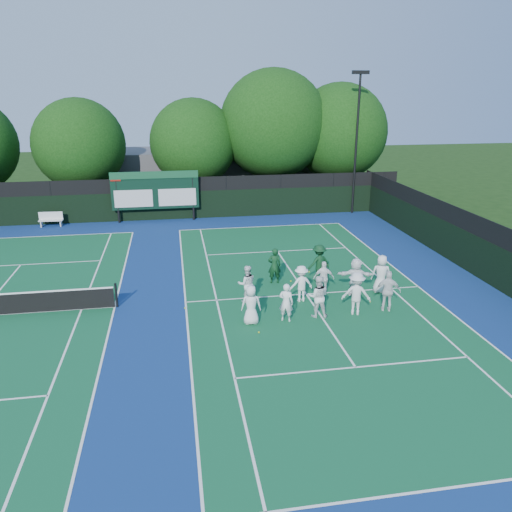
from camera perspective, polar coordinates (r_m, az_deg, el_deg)
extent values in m
plane|color=#17330E|center=(22.11, 6.44, -5.37)|extent=(120.00, 120.00, 0.00)
cube|color=navy|center=(22.26, -9.38, -5.33)|extent=(34.00, 32.00, 0.01)
cube|color=#11552F|center=(22.99, 5.77, -4.36)|extent=(10.97, 23.77, 0.00)
cube|color=white|center=(13.61, 20.06, -23.77)|extent=(10.97, 0.08, 0.00)
cube|color=white|center=(33.97, 0.57, 3.38)|extent=(10.97, 0.08, 0.00)
cube|color=white|center=(22.26, -8.05, -5.24)|extent=(0.08, 23.77, 0.00)
cube|color=white|center=(24.94, 18.05, -3.34)|extent=(0.08, 23.77, 0.00)
cube|color=white|center=(22.32, -4.53, -5.04)|extent=(0.08, 23.77, 0.00)
cube|color=white|center=(24.35, 15.18, -3.59)|extent=(0.08, 23.77, 0.00)
cube|color=white|center=(17.57, 11.31, -12.36)|extent=(8.23, 0.08, 0.00)
cube|color=white|center=(28.82, 2.47, 0.54)|extent=(8.23, 0.08, 0.00)
cube|color=white|center=(22.99, 5.77, -4.35)|extent=(0.08, 12.80, 0.00)
cube|color=white|center=(34.48, -23.01, 2.10)|extent=(10.97, 0.08, 0.00)
cube|color=white|center=(22.43, -15.84, -5.61)|extent=(0.08, 23.77, 0.00)
cube|color=white|center=(22.64, -19.30, -5.75)|extent=(0.08, 23.77, 0.00)
cube|color=white|center=(29.41, -25.29, -0.91)|extent=(8.23, 0.08, 0.00)
cube|color=black|center=(36.27, -9.73, 5.70)|extent=(34.00, 0.08, 2.00)
cube|color=black|center=(35.97, -9.86, 8.02)|extent=(34.00, 0.05, 1.00)
cube|color=black|center=(26.39, 25.06, -0.72)|extent=(0.08, 32.00, 2.00)
cube|color=black|center=(25.98, 25.51, 2.40)|extent=(0.05, 32.00, 1.00)
cylinder|color=black|center=(35.92, -15.57, 6.38)|extent=(0.16, 0.16, 3.50)
cylinder|color=black|center=(35.74, -7.21, 6.86)|extent=(0.16, 0.16, 3.50)
cube|color=black|center=(35.65, -11.45, 7.35)|extent=(6.00, 0.15, 2.60)
cube|color=#154B2B|center=(35.36, -11.57, 9.06)|extent=(6.00, 0.05, 0.50)
cube|color=silver|center=(35.73, -13.82, 6.38)|extent=(2.60, 0.04, 1.20)
cube|color=silver|center=(35.63, -8.98, 6.66)|extent=(2.60, 0.04, 1.20)
cube|color=#A4150D|center=(35.56, -15.79, 8.63)|extent=(0.70, 0.04, 0.50)
cube|color=#525257|center=(44.10, -4.59, 9.50)|extent=(18.00, 6.00, 4.00)
cylinder|color=black|center=(37.71, 11.37, 12.26)|extent=(0.16, 0.16, 10.00)
cube|color=black|center=(37.52, 11.88, 19.86)|extent=(1.20, 0.30, 0.25)
cylinder|color=black|center=(22.20, -15.67, -4.34)|extent=(0.10, 0.10, 1.10)
cube|color=silver|center=(36.67, -22.40, 3.79)|extent=(1.59, 0.48, 0.06)
cube|color=silver|center=(36.75, -22.41, 4.29)|extent=(1.57, 0.13, 0.52)
cube|color=silver|center=(36.87, -23.31, 3.37)|extent=(0.08, 0.37, 0.42)
cube|color=silver|center=(36.58, -21.40, 3.51)|extent=(0.08, 0.37, 0.42)
cylinder|color=#301C0D|center=(40.18, -18.96, 6.60)|extent=(0.44, 0.44, 2.53)
sphere|color=#0F350C|center=(39.64, -19.54, 11.92)|extent=(6.67, 6.67, 6.67)
sphere|color=#0F350C|center=(39.91, -18.51, 11.10)|extent=(4.67, 4.67, 4.67)
cylinder|color=#301C0D|center=(39.67, -6.94, 7.35)|extent=(0.44, 0.44, 2.57)
sphere|color=#0F350C|center=(39.12, -7.16, 12.75)|extent=(6.58, 6.58, 6.58)
sphere|color=#0F350C|center=(39.52, -6.25, 11.88)|extent=(4.60, 4.60, 4.60)
cylinder|color=#301C0D|center=(40.35, 1.92, 8.12)|extent=(0.44, 0.44, 3.20)
sphere|color=#0F350C|center=(39.76, 2.00, 14.82)|extent=(8.32, 8.32, 8.32)
sphere|color=#0F350C|center=(40.24, 2.76, 13.67)|extent=(5.82, 5.82, 5.82)
cylinder|color=#301C0D|center=(41.75, 9.19, 8.02)|extent=(0.44, 0.44, 2.87)
sphere|color=#0F350C|center=(41.20, 9.50, 13.85)|extent=(7.53, 7.53, 7.53)
sphere|color=#0F350C|center=(41.74, 10.11, 12.83)|extent=(5.27, 5.27, 5.27)
sphere|color=#C3CB17|center=(19.41, 0.32, -8.72)|extent=(0.07, 0.07, 0.07)
sphere|color=#C3CB17|center=(25.68, 6.09, -1.80)|extent=(0.07, 0.07, 0.07)
sphere|color=#C3CB17|center=(22.60, 12.91, -5.11)|extent=(0.07, 0.07, 0.07)
sphere|color=#C3CB17|center=(21.64, -8.13, -5.91)|extent=(0.07, 0.07, 0.07)
sphere|color=#C3CB17|center=(24.37, 4.00, -2.88)|extent=(0.07, 0.07, 0.07)
sphere|color=#C3CB17|center=(24.69, 15.25, -3.23)|extent=(0.07, 0.07, 0.07)
imported|color=white|center=(19.82, -0.56, -5.60)|extent=(0.85, 0.61, 1.64)
imported|color=white|center=(20.08, 3.46, -5.32)|extent=(0.70, 0.60, 1.62)
imported|color=white|center=(20.55, 7.08, -4.61)|extent=(0.98, 0.82, 1.79)
imported|color=silver|center=(21.02, 11.40, -4.22)|extent=(1.35, 1.06, 1.84)
imported|color=silver|center=(21.64, 14.85, -3.89)|extent=(1.13, 0.74, 1.79)
imported|color=white|center=(21.83, -1.05, -3.19)|extent=(0.84, 0.66, 1.68)
imported|color=white|center=(21.96, 5.18, -3.17)|extent=(1.13, 0.73, 1.65)
imported|color=white|center=(22.78, 7.76, -2.52)|extent=(1.00, 0.59, 1.59)
imported|color=white|center=(22.97, 11.31, -2.33)|extent=(1.71, 0.91, 1.76)
imported|color=white|center=(23.47, 14.12, -2.02)|extent=(1.01, 0.82, 1.80)
imported|color=#0F381B|center=(23.90, 2.12, -1.12)|extent=(0.65, 0.43, 1.76)
imported|color=#0F381B|center=(24.32, 7.20, -0.80)|extent=(1.33, 0.97, 1.85)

